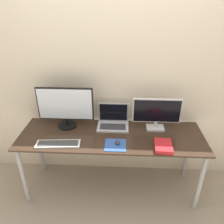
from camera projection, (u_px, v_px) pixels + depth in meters
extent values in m
plane|color=gray|center=(110.00, 209.00, 2.30)|extent=(12.00, 12.00, 0.00)
cube|color=beige|center=(113.00, 74.00, 2.31)|extent=(7.00, 0.05, 2.50)
cube|color=#332319|center=(111.00, 136.00, 2.23)|extent=(1.87, 0.61, 0.02)
cylinder|color=#99999E|center=(23.00, 177.00, 2.22)|extent=(0.05, 0.05, 0.71)
cylinder|color=#99999E|center=(200.00, 184.00, 2.14)|extent=(0.05, 0.05, 0.71)
cylinder|color=#99999E|center=(40.00, 147.00, 2.66)|extent=(0.05, 0.05, 0.71)
cylinder|color=#99999E|center=(187.00, 152.00, 2.58)|extent=(0.05, 0.05, 0.71)
cylinder|color=black|center=(67.00, 125.00, 2.37)|extent=(0.19, 0.19, 0.02)
cylinder|color=black|center=(67.00, 121.00, 2.35)|extent=(0.04, 0.04, 0.08)
cube|color=black|center=(65.00, 104.00, 2.25)|extent=(0.58, 0.02, 0.36)
cube|color=silver|center=(65.00, 104.00, 2.24)|extent=(0.56, 0.01, 0.33)
cube|color=silver|center=(155.00, 128.00, 2.33)|extent=(0.18, 0.13, 0.02)
cylinder|color=silver|center=(155.00, 124.00, 2.30)|extent=(0.04, 0.04, 0.07)
cube|color=silver|center=(157.00, 111.00, 2.24)|extent=(0.50, 0.02, 0.26)
cube|color=black|center=(157.00, 111.00, 2.22)|extent=(0.47, 0.01, 0.24)
cube|color=#ADADB2|center=(113.00, 127.00, 2.35)|extent=(0.33, 0.22, 0.02)
cube|color=#2D2D33|center=(113.00, 127.00, 2.33)|extent=(0.27, 0.12, 0.00)
cube|color=#ADADB2|center=(113.00, 112.00, 2.39)|extent=(0.33, 0.01, 0.22)
cube|color=black|center=(113.00, 112.00, 2.39)|extent=(0.30, 0.00, 0.19)
cube|color=silver|center=(58.00, 144.00, 2.07)|extent=(0.42, 0.16, 0.02)
cube|color=#383838|center=(58.00, 143.00, 2.07)|extent=(0.39, 0.13, 0.00)
cube|color=#2D519E|center=(115.00, 145.00, 2.07)|extent=(0.20, 0.20, 0.00)
ellipsoid|color=#333333|center=(118.00, 142.00, 2.07)|extent=(0.04, 0.06, 0.03)
cube|color=red|center=(163.00, 146.00, 2.03)|extent=(0.17, 0.22, 0.04)
cube|color=white|center=(163.00, 146.00, 2.03)|extent=(0.17, 0.22, 0.03)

